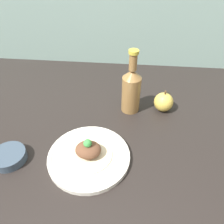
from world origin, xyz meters
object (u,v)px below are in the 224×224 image
object	(u,v)px
cider_bottle	(131,89)
apple	(164,102)
plated_food	(88,151)
dipping_bowl	(9,157)
plate	(89,156)

from	to	relation	value
cider_bottle	apple	xyz separation A→B (cm)	(13.18, 1.03, -6.09)
plated_food	dipping_bowl	world-z (taller)	plated_food
cider_bottle	dipping_bowl	size ratio (longest dim) A/B	2.39
plated_food	dipping_bowl	bearing A→B (deg)	-173.32
plated_food	apple	bearing A→B (deg)	47.32
cider_bottle	dipping_bowl	distance (cm)	48.28
cider_bottle	apple	world-z (taller)	cider_bottle
plated_food	cider_bottle	bearing A→B (deg)	65.27
plate	plated_food	size ratio (longest dim) A/B	1.76
plate	plated_food	xyz separation A→B (cm)	(0.00, 0.00, 2.73)
plated_food	dipping_bowl	distance (cm)	25.40
apple	plated_food	bearing A→B (deg)	-132.68
plate	dipping_bowl	distance (cm)	25.29
cider_bottle	apple	size ratio (longest dim) A/B	2.81
dipping_bowl	apple	bearing A→B (deg)	31.10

